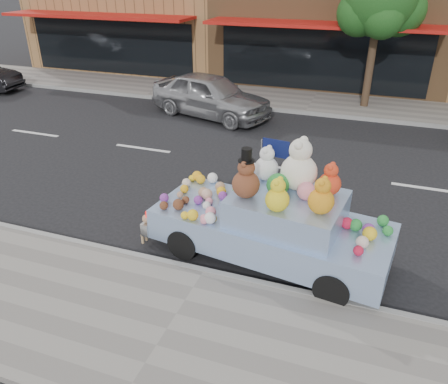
% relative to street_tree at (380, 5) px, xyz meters
% --- Properties ---
extents(ground, '(120.00, 120.00, 0.00)m').
position_rel_street_tree_xyz_m(ground, '(-2.03, -6.55, -3.69)').
color(ground, black).
rests_on(ground, ground).
extents(near_sidewalk, '(60.00, 3.00, 0.12)m').
position_rel_street_tree_xyz_m(near_sidewalk, '(-2.03, -13.05, -3.63)').
color(near_sidewalk, gray).
rests_on(near_sidewalk, ground).
extents(far_sidewalk, '(60.00, 3.00, 0.12)m').
position_rel_street_tree_xyz_m(far_sidewalk, '(-2.03, -0.05, -3.63)').
color(far_sidewalk, gray).
rests_on(far_sidewalk, ground).
extents(near_kerb, '(60.00, 0.12, 0.13)m').
position_rel_street_tree_xyz_m(near_kerb, '(-2.03, -11.55, -3.63)').
color(near_kerb, gray).
rests_on(near_kerb, ground).
extents(far_kerb, '(60.00, 0.12, 0.13)m').
position_rel_street_tree_xyz_m(far_kerb, '(-2.03, -1.55, -3.63)').
color(far_kerb, gray).
rests_on(far_kerb, ground).
extents(street_tree, '(3.00, 2.70, 5.22)m').
position_rel_street_tree_xyz_m(street_tree, '(0.00, 0.00, 0.00)').
color(street_tree, '#38281C').
rests_on(street_tree, ground).
extents(car_silver, '(4.86, 3.04, 1.54)m').
position_rel_street_tree_xyz_m(car_silver, '(-5.24, -2.90, -2.92)').
color(car_silver, '#A7A8AC').
rests_on(car_silver, ground).
extents(art_car, '(4.67, 2.32, 2.30)m').
position_rel_street_tree_xyz_m(art_car, '(-1.06, -10.58, -2.89)').
color(art_car, black).
rests_on(art_car, ground).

